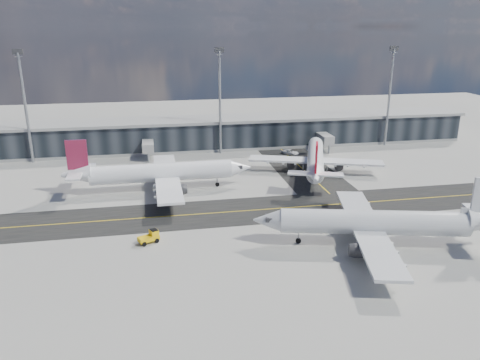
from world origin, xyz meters
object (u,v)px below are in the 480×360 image
at_px(airliner_near, 377,223).
at_px(baggage_tug, 150,237).
at_px(airliner_af, 159,173).
at_px(service_van, 290,152).
at_px(airliner_redtail, 315,159).

height_order(airliner_near, baggage_tug, airliner_near).
xyz_separation_m(airliner_af, service_van, (36.57, 23.37, -3.26)).
relative_size(airliner_redtail, airliner_near, 0.94).
distance_m(airliner_near, baggage_tug, 37.16).
height_order(airliner_af, service_van, airliner_af).
distance_m(airliner_redtail, airliner_near, 39.27).
xyz_separation_m(baggage_tug, service_van, (38.77, 49.62, -0.36)).
bearing_deg(baggage_tug, airliner_af, 151.23).
xyz_separation_m(airliner_af, airliner_redtail, (37.33, 5.10, -0.21)).
xyz_separation_m(airliner_af, airliner_near, (34.02, -34.03, -0.04)).
distance_m(airliner_af, baggage_tug, 26.50).
bearing_deg(airliner_near, service_van, 11.14).
relative_size(airliner_near, service_van, 7.93).
bearing_deg(airliner_near, airliner_af, 58.67).
height_order(baggage_tug, service_van, baggage_tug).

